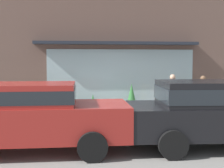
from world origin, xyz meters
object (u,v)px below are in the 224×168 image
object	(u,v)px
pedestrian_with_handbag	(173,92)
potted_plant_doorstep	(211,96)
pedestrian_passerby	(203,92)
potted_plant_by_entrance	(93,104)
parked_car_red	(27,113)
potted_plant_low_front	(65,107)
potted_plant_window_center	(132,99)
parked_car_black	(216,110)
fire_hydrant	(169,106)
potted_plant_trailing_edge	(31,104)

from	to	relation	value
pedestrian_with_handbag	potted_plant_doorstep	xyz separation A→B (m)	(1.99, 1.05, -0.30)
pedestrian_passerby	potted_plant_by_entrance	bearing A→B (deg)	84.50
parked_car_red	potted_plant_low_front	xyz separation A→B (m)	(0.60, 4.97, -0.63)
pedestrian_with_handbag	potted_plant_low_front	world-z (taller)	pedestrian_with_handbag
pedestrian_passerby	potted_plant_window_center	xyz separation A→B (m)	(-2.79, 0.58, -0.32)
potted_plant_window_center	potted_plant_doorstep	xyz separation A→B (m)	(3.39, 0.03, 0.07)
parked_car_black	potted_plant_doorstep	size ratio (longest dim) A/B	3.41
fire_hydrant	parked_car_red	bearing A→B (deg)	-142.62
pedestrian_with_handbag	potted_plant_by_entrance	distance (m)	3.25
parked_car_black	potted_plant_by_entrance	world-z (taller)	parked_car_black
fire_hydrant	potted_plant_by_entrance	size ratio (longest dim) A/B	1.29
pedestrian_passerby	parked_car_black	bearing A→B (deg)	164.51
fire_hydrant	potted_plant_low_front	world-z (taller)	fire_hydrant
parked_car_red	potted_plant_doorstep	distance (m)	8.37
pedestrian_passerby	potted_plant_low_front	size ratio (longest dim) A/B	2.66
pedestrian_passerby	parked_car_black	world-z (taller)	parked_car_black
potted_plant_trailing_edge	potted_plant_by_entrance	bearing A→B (deg)	6.74
pedestrian_passerby	potted_plant_trailing_edge	xyz separation A→B (m)	(-6.82, 0.41, -0.45)
pedestrian_with_handbag	parked_car_black	distance (m)	4.01
potted_plant_doorstep	potted_plant_trailing_edge	distance (m)	7.43
potted_plant_trailing_edge	pedestrian_passerby	bearing A→B (deg)	-3.41
pedestrian_with_handbag	pedestrian_passerby	size ratio (longest dim) A/B	1.05
pedestrian_passerby	potted_plant_window_center	size ratio (longest dim) A/B	1.28
pedestrian_with_handbag	potted_plant_doorstep	size ratio (longest dim) A/B	1.21
fire_hydrant	parked_car_red	xyz separation A→B (m)	(-4.40, -3.36, 0.40)
fire_hydrant	potted_plant_doorstep	world-z (taller)	potted_plant_doorstep
potted_plant_by_entrance	potted_plant_window_center	bearing A→B (deg)	-4.30
potted_plant_doorstep	potted_plant_low_front	world-z (taller)	potted_plant_doorstep
parked_car_red	potted_plant_by_entrance	xyz separation A→B (m)	(1.72, 5.11, -0.54)
pedestrian_with_handbag	potted_plant_trailing_edge	size ratio (longest dim) A/B	1.72
pedestrian_passerby	potted_plant_window_center	bearing A→B (deg)	81.85
potted_plant_doorstep	fire_hydrant	bearing A→B (deg)	-144.15
fire_hydrant	parked_car_black	distance (m)	3.43
potted_plant_doorstep	pedestrian_passerby	bearing A→B (deg)	-135.06
pedestrian_with_handbag	parked_car_red	size ratio (longest dim) A/B	0.36
parked_car_red	potted_plant_low_front	world-z (taller)	parked_car_red
potted_plant_by_entrance	potted_plant_doorstep	xyz separation A→B (m)	(4.97, -0.09, 0.28)
pedestrian_passerby	parked_car_red	world-z (taller)	parked_car_red
parked_car_red	potted_plant_window_center	distance (m)	5.99
parked_car_black	potted_plant_doorstep	world-z (taller)	parked_car_black
parked_car_red	potted_plant_low_front	bearing A→B (deg)	83.45
pedestrian_with_handbag	potted_plant_low_front	distance (m)	4.28
potted_plant_doorstep	potted_plant_trailing_edge	world-z (taller)	potted_plant_doorstep
pedestrian_with_handbag	pedestrian_passerby	distance (m)	1.46
fire_hydrant	potted_plant_low_front	xyz separation A→B (m)	(-3.80, 1.61, -0.23)
fire_hydrant	parked_car_red	distance (m)	5.55
parked_car_red	parked_car_black	xyz separation A→B (m)	(4.55, -0.05, 0.01)
parked_car_red	potted_plant_low_front	size ratio (longest dim) A/B	7.83
parked_car_black	potted_plant_window_center	world-z (taller)	parked_car_black
potted_plant_window_center	potted_plant_trailing_edge	world-z (taller)	potted_plant_window_center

